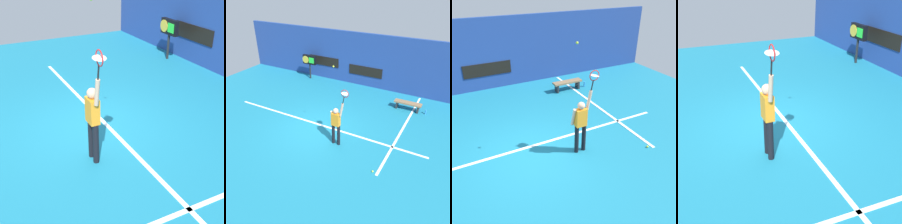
{
  "view_description": "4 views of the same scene",
  "coord_description": "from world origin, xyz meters",
  "views": [
    {
      "loc": [
        6.73,
        -2.79,
        4.18
      ],
      "look_at": [
        1.59,
        -0.21,
        1.2
      ],
      "focal_mm": 51.48,
      "sensor_mm": 36.0,
      "label": 1
    },
    {
      "loc": [
        5.41,
        -7.75,
        6.28
      ],
      "look_at": [
        1.21,
        -0.1,
        1.28
      ],
      "focal_mm": 38.99,
      "sensor_mm": 36.0,
      "label": 2
    },
    {
      "loc": [
        -2.01,
        -5.96,
        4.86
      ],
      "look_at": [
        0.96,
        -0.22,
        1.32
      ],
      "focal_mm": 40.53,
      "sensor_mm": 36.0,
      "label": 3
    },
    {
      "loc": [
        6.56,
        -2.13,
        3.83
      ],
      "look_at": [
        1.33,
        -0.03,
        0.97
      ],
      "focal_mm": 47.48,
      "sensor_mm": 36.0,
      "label": 4
    }
  ],
  "objects": [
    {
      "name": "ground_plane",
      "position": [
        0.0,
        0.0,
        0.0
      ],
      "size": [
        18.0,
        18.0,
        0.0
      ],
      "primitive_type": "plane",
      "color": "teal"
    },
    {
      "name": "sponsor_banner_portside",
      "position": [
        -3.0,
        5.63,
        1.16
      ],
      "size": [
        2.2,
        0.03,
        0.6
      ],
      "primitive_type": "cube",
      "color": "black"
    },
    {
      "name": "court_baseline",
      "position": [
        0.0,
        0.36,
        0.01
      ],
      "size": [
        10.0,
        0.1,
        0.01
      ],
      "primitive_type": "cube",
      "color": "white",
      "rests_on": "ground_plane"
    },
    {
      "name": "tennis_player",
      "position": [
        1.35,
        -0.53,
        1.01
      ],
      "size": [
        0.6,
        0.31,
        1.99
      ],
      "color": "black",
      "rests_on": "ground_plane"
    },
    {
      "name": "tennis_racket",
      "position": [
        1.73,
        -0.54,
        2.38
      ],
      "size": [
        0.37,
        0.27,
        0.62
      ],
      "color": "black"
    },
    {
      "name": "scoreboard_clock",
      "position": [
        -3.75,
        5.03,
        1.24
      ],
      "size": [
        0.96,
        0.2,
        1.61
      ],
      "color": "black",
      "rests_on": "ground_plane"
    }
  ]
}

